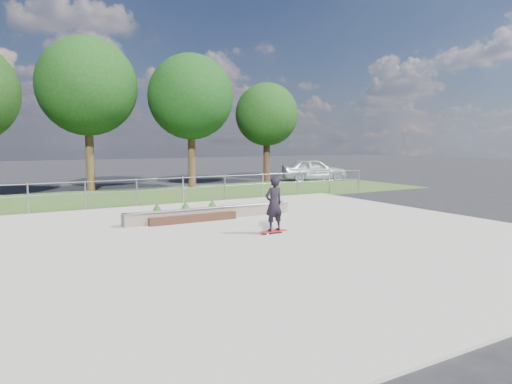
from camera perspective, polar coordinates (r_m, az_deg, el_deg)
ground at (r=13.30m, az=2.46°, el=-5.39°), size 120.00×120.00×0.00m
grass_verge at (r=23.24m, az=-12.11°, el=-0.44°), size 30.00×8.00×0.02m
concrete_slab at (r=13.29m, az=2.46°, el=-5.26°), size 15.00×15.00×0.06m
fence at (r=19.87m, az=-9.10°, el=0.69°), size 20.06×0.06×1.20m
tree_mid_left at (r=26.56m, az=-20.35°, el=12.24°), size 5.25×5.25×8.25m
tree_mid_right at (r=27.04m, az=-8.15°, el=11.66°), size 4.90×4.90×7.70m
tree_far_right at (r=30.99m, az=1.35°, el=9.64°), size 4.20×4.20×6.60m
grind_ledge at (r=15.68m, az=-5.62°, el=-2.63°), size 6.00×0.44×0.43m
planter_bed at (r=15.61m, az=-8.51°, el=-2.79°), size 3.00×1.20×0.61m
skateboarder at (r=13.05m, az=2.24°, el=-1.51°), size 0.80×0.42×1.65m
parked_car at (r=31.76m, az=7.24°, el=2.79°), size 4.79×3.32×1.51m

